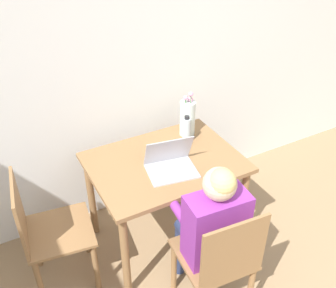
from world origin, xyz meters
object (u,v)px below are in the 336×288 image
object	(u,v)px
chair_spare	(48,232)
water_bottle	(187,130)
laptop	(170,163)
flower_vase	(187,117)
person_seated	(212,221)
chair_occupied	(219,261)

from	to	relation	value
chair_spare	water_bottle	size ratio (longest dim) A/B	4.04
laptop	flower_vase	distance (m)	0.44
person_seated	water_bottle	world-z (taller)	person_seated
chair_occupied	chair_spare	xyz separation A→B (m)	(-0.79, 0.67, 0.00)
water_bottle	person_seated	bearing A→B (deg)	-109.01
flower_vase	water_bottle	world-z (taller)	flower_vase
chair_occupied	laptop	bearing A→B (deg)	-85.10
person_seated	laptop	bearing A→B (deg)	-83.91
laptop	person_seated	bearing A→B (deg)	-78.58
chair_occupied	person_seated	distance (m)	0.24
chair_occupied	water_bottle	xyz separation A→B (m)	(0.24, 0.79, 0.36)
chair_occupied	flower_vase	size ratio (longest dim) A/B	2.50
chair_spare	laptop	world-z (taller)	laptop
flower_vase	laptop	bearing A→B (deg)	-134.48
chair_spare	person_seated	size ratio (longest dim) A/B	0.81
chair_spare	flower_vase	bearing A→B (deg)	-71.61
chair_occupied	flower_vase	world-z (taller)	flower_vase
chair_occupied	laptop	distance (m)	0.65
chair_spare	laptop	distance (m)	0.86
laptop	flower_vase	xyz separation A→B (m)	(0.31, 0.31, 0.08)
laptop	flower_vase	size ratio (longest dim) A/B	0.99
person_seated	chair_occupied	bearing A→B (deg)	90.00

